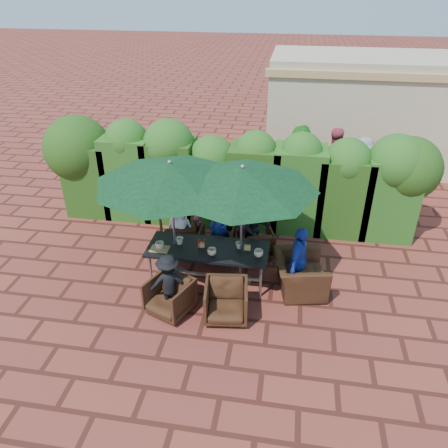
% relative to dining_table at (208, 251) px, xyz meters
% --- Properties ---
extents(ground, '(80.00, 80.00, 0.00)m').
position_rel_dining_table_xyz_m(ground, '(0.13, 0.10, -0.67)').
color(ground, brown).
rests_on(ground, ground).
extents(dining_table, '(2.30, 0.90, 0.75)m').
position_rel_dining_table_xyz_m(dining_table, '(0.00, 0.00, 0.00)').
color(dining_table, black).
rests_on(dining_table, ground).
extents(umbrella_left, '(2.75, 2.75, 2.46)m').
position_rel_dining_table_xyz_m(umbrella_left, '(-0.66, 0.06, 1.54)').
color(umbrella_left, gray).
rests_on(umbrella_left, ground).
extents(umbrella_right, '(2.69, 2.69, 2.46)m').
position_rel_dining_table_xyz_m(umbrella_right, '(0.62, 0.07, 1.54)').
color(umbrella_right, gray).
rests_on(umbrella_right, ground).
extents(chair_far_left, '(0.93, 0.90, 0.77)m').
position_rel_dining_table_xyz_m(chair_far_left, '(-0.86, 0.98, -0.29)').
color(chair_far_left, black).
rests_on(chair_far_left, ground).
extents(chair_far_mid, '(0.72, 0.68, 0.74)m').
position_rel_dining_table_xyz_m(chair_far_mid, '(0.01, 0.83, -0.30)').
color(chair_far_mid, black).
rests_on(chair_far_mid, ground).
extents(chair_far_right, '(0.84, 0.81, 0.70)m').
position_rel_dining_table_xyz_m(chair_far_right, '(0.83, 1.03, -0.33)').
color(chair_far_right, black).
rests_on(chair_far_right, ground).
extents(chair_near_left, '(0.91, 0.88, 0.73)m').
position_rel_dining_table_xyz_m(chair_near_left, '(-0.50, -1.01, -0.31)').
color(chair_near_left, black).
rests_on(chair_near_left, ground).
extents(chair_near_right, '(0.81, 0.77, 0.75)m').
position_rel_dining_table_xyz_m(chair_near_right, '(0.51, -0.99, -0.30)').
color(chair_near_right, black).
rests_on(chair_near_right, ground).
extents(chair_end_right, '(0.88, 1.17, 0.92)m').
position_rel_dining_table_xyz_m(chair_end_right, '(1.76, 0.01, -0.21)').
color(chair_end_right, black).
rests_on(chair_end_right, ground).
extents(adult_far_left, '(0.60, 0.37, 1.18)m').
position_rel_dining_table_xyz_m(adult_far_left, '(-0.77, 0.87, -0.09)').
color(adult_far_left, white).
rests_on(adult_far_left, ground).
extents(adult_far_mid, '(0.50, 0.44, 1.24)m').
position_rel_dining_table_xyz_m(adult_far_mid, '(0.06, 0.99, -0.06)').
color(adult_far_mid, '#1F3AAB').
rests_on(adult_far_mid, ground).
extents(adult_far_right, '(0.73, 0.61, 1.31)m').
position_rel_dining_table_xyz_m(adult_far_right, '(0.81, 1.03, -0.02)').
color(adult_far_right, black).
rests_on(adult_far_right, ground).
extents(adult_near_left, '(0.79, 0.53, 1.13)m').
position_rel_dining_table_xyz_m(adult_near_left, '(-0.52, -0.92, -0.11)').
color(adult_near_left, black).
rests_on(adult_near_left, ground).
extents(adult_end_right, '(0.59, 0.88, 1.38)m').
position_rel_dining_table_xyz_m(adult_end_right, '(1.70, -0.08, 0.01)').
color(adult_end_right, '#1F3AAB').
rests_on(adult_end_right, ground).
extents(child_left, '(0.35, 0.32, 0.78)m').
position_rel_dining_table_xyz_m(child_left, '(-0.46, 1.15, -0.29)').
color(child_left, '#C94762').
rests_on(child_left, ground).
extents(child_right, '(0.38, 0.35, 0.86)m').
position_rel_dining_table_xyz_m(child_right, '(0.53, 1.13, -0.24)').
color(child_right, '#8E4493').
rests_on(child_right, ground).
extents(pedestrian_a, '(1.89, 1.23, 1.90)m').
position_rel_dining_table_xyz_m(pedestrian_a, '(1.64, 4.27, 0.28)').
color(pedestrian_a, '#2C8E26').
rests_on(pedestrian_a, ground).
extents(pedestrian_b, '(0.99, 0.75, 1.82)m').
position_rel_dining_table_xyz_m(pedestrian_b, '(2.50, 4.45, 0.24)').
color(pedestrian_b, '#C94762').
rests_on(pedestrian_b, ground).
extents(pedestrian_c, '(1.15, 0.71, 1.67)m').
position_rel_dining_table_xyz_m(pedestrian_c, '(3.25, 4.27, 0.16)').
color(pedestrian_c, gray).
rests_on(pedestrian_c, ground).
extents(cup_a, '(0.17, 0.17, 0.13)m').
position_rel_dining_table_xyz_m(cup_a, '(-0.90, -0.15, 0.14)').
color(cup_a, beige).
rests_on(cup_a, dining_table).
extents(cup_b, '(0.15, 0.15, 0.14)m').
position_rel_dining_table_xyz_m(cup_b, '(-0.56, 0.06, 0.14)').
color(cup_b, beige).
rests_on(cup_b, dining_table).
extents(cup_c, '(0.17, 0.17, 0.13)m').
position_rel_dining_table_xyz_m(cup_c, '(0.12, -0.21, 0.14)').
color(cup_c, beige).
rests_on(cup_c, dining_table).
extents(cup_d, '(0.13, 0.13, 0.12)m').
position_rel_dining_table_xyz_m(cup_d, '(0.58, 0.10, 0.14)').
color(cup_d, beige).
rests_on(cup_d, dining_table).
extents(cup_e, '(0.17, 0.17, 0.14)m').
position_rel_dining_table_xyz_m(cup_e, '(0.97, -0.12, 0.14)').
color(cup_e, beige).
rests_on(cup_e, dining_table).
extents(ketchup_bottle, '(0.04, 0.04, 0.17)m').
position_rel_dining_table_xyz_m(ketchup_bottle, '(-0.17, 0.01, 0.16)').
color(ketchup_bottle, '#B20C0A').
rests_on(ketchup_bottle, dining_table).
extents(sauce_bottle, '(0.04, 0.04, 0.17)m').
position_rel_dining_table_xyz_m(sauce_bottle, '(-0.07, 0.03, 0.16)').
color(sauce_bottle, '#4C230C').
rests_on(sauce_bottle, dining_table).
extents(serving_tray, '(0.35, 0.25, 0.02)m').
position_rel_dining_table_xyz_m(serving_tray, '(-0.89, -0.19, 0.08)').
color(serving_tray, tan).
rests_on(serving_tray, dining_table).
extents(number_block_left, '(0.12, 0.06, 0.10)m').
position_rel_dining_table_xyz_m(number_block_left, '(-0.12, 0.02, 0.13)').
color(number_block_left, tan).
rests_on(number_block_left, dining_table).
extents(number_block_right, '(0.12, 0.06, 0.10)m').
position_rel_dining_table_xyz_m(number_block_right, '(0.74, 0.06, 0.13)').
color(number_block_right, tan).
rests_on(number_block_right, dining_table).
extents(hedge_wall, '(9.10, 1.60, 2.46)m').
position_rel_dining_table_xyz_m(hedge_wall, '(0.04, 2.42, 0.64)').
color(hedge_wall, '#1D3C10').
rests_on(hedge_wall, ground).
extents(building, '(6.20, 3.08, 3.20)m').
position_rel_dining_table_xyz_m(building, '(3.63, 7.09, 0.93)').
color(building, '#C3B591').
rests_on(building, ground).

